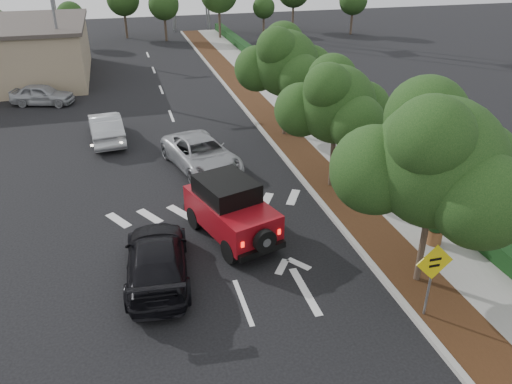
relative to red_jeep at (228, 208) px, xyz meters
name	(u,v)px	position (x,y,z in m)	size (l,w,h in m)	color
ground	(243,302)	(-0.44, -3.87, -1.12)	(120.00, 120.00, 0.00)	black
curb	(272,143)	(4.16, 8.13, -1.05)	(0.20, 70.00, 0.15)	#9E9B93
planting_strip	(290,141)	(5.16, 8.13, -1.06)	(1.80, 70.00, 0.12)	black
sidewalk	(323,138)	(7.06, 8.13, -1.06)	(2.00, 70.00, 0.12)	gray
hedge	(347,129)	(8.46, 8.13, -0.72)	(0.80, 70.00, 0.80)	black
transmission_tower	(192,30)	(5.56, 44.13, -1.12)	(7.00, 4.00, 28.00)	slate
street_tree_near	(416,281)	(5.16, -4.37, -1.12)	(3.80, 3.80, 5.92)	black
street_tree_mid	(330,187)	(5.16, 2.63, -1.12)	(3.20, 3.20, 5.32)	black
street_tree_far	(284,136)	(5.16, 9.13, -1.12)	(3.40, 3.40, 5.62)	black
light_pole_a	(67,89)	(-6.94, 22.13, -1.12)	(2.00, 0.22, 9.00)	slate
light_pole_b	(63,55)	(-7.94, 34.13, -1.12)	(2.00, 0.22, 9.00)	slate
red_jeep	(228,208)	(0.00, 0.00, 0.00)	(2.98, 4.50, 2.21)	black
silver_suv_ahead	(202,154)	(0.06, 6.06, -0.39)	(2.43, 5.28, 1.47)	#9A9DA2
black_suv_oncoming	(157,259)	(-2.78, -1.93, -0.42)	(1.97, 4.86, 1.41)	black
silver_sedan_oncoming	(106,127)	(-4.24, 10.97, -0.37)	(1.59, 4.56, 1.50)	#ACAFB4
parked_suv	(42,95)	(-8.18, 18.66, -0.45)	(1.59, 3.95, 1.35)	#9B9DA2
speed_hump_sign	(433,271)	(4.46, -5.92, 0.54)	(1.13, 0.10, 2.40)	slate
terracotta_planter	(436,226)	(6.85, -2.68, -0.31)	(0.69, 0.69, 1.20)	brown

